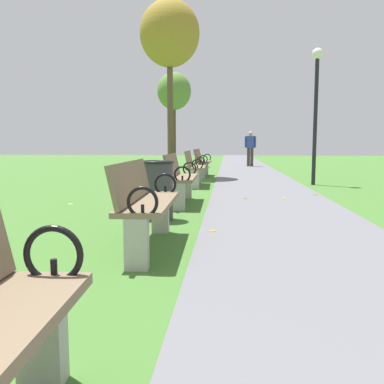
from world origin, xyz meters
TOP-DOWN VIEW (x-y plane):
  - paved_walkway at (1.14, 18.00)m, footprint 2.28×44.00m
  - park_bench_3 at (-0.50, 6.24)m, footprint 0.51×1.61m
  - park_bench_4 at (-0.50, 9.36)m, footprint 0.50×1.61m
  - park_bench_5 at (-0.50, 12.54)m, footprint 0.51×1.61m
  - park_bench_6 at (-0.50, 15.63)m, footprint 0.51×1.61m
  - tree_2 at (-1.49, 15.25)m, footprint 1.85×1.85m
  - tree_3 at (-2.20, 21.77)m, footprint 1.59×1.59m
  - pedestrian_walking at (1.39, 21.61)m, footprint 0.53×0.26m
  - trash_bin at (-0.65, 7.83)m, footprint 0.48×0.48m
  - lamp_post at (2.58, 13.10)m, footprint 0.28×0.28m
  - scattered_leaves at (0.06, 7.04)m, footprint 4.75×14.74m

SIDE VIEW (x-z plane):
  - paved_walkway at x=1.14m, z-range 0.00..0.02m
  - scattered_leaves at x=0.06m, z-range 0.00..0.03m
  - trash_bin at x=-0.65m, z-range 0.00..0.84m
  - park_bench_3 at x=-0.50m, z-range 0.04..0.93m
  - park_bench_4 at x=-0.50m, z-range 0.04..0.93m
  - park_bench_5 at x=-0.50m, z-range 0.04..0.93m
  - park_bench_6 at x=-0.50m, z-range 0.04..0.93m
  - pedestrian_walking at x=1.39m, z-range 0.12..1.74m
  - lamp_post at x=2.58m, z-range 0.57..4.05m
  - tree_3 at x=-2.20m, z-range 1.30..5.70m
  - tree_2 at x=-1.49m, z-range 1.68..7.16m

